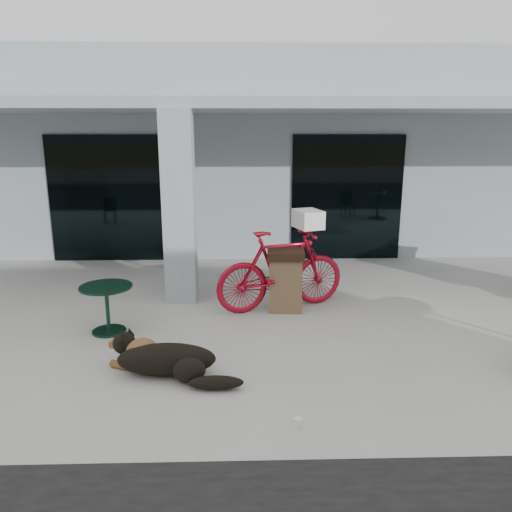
{
  "coord_description": "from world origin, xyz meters",
  "views": [
    {
      "loc": [
        -0.48,
        -5.76,
        2.82
      ],
      "look_at": [
        -0.28,
        1.33,
        1.0
      ],
      "focal_mm": 35.0,
      "sensor_mm": 36.0,
      "label": 1
    }
  ],
  "objects_px": {
    "trash_receptacle": "(285,280)",
    "bicycle": "(281,270)",
    "dog": "(166,358)",
    "cafe_table_near": "(107,309)"
  },
  "relations": [
    {
      "from": "trash_receptacle",
      "to": "bicycle",
      "type": "bearing_deg",
      "value": 168.24
    },
    {
      "from": "bicycle",
      "to": "trash_receptacle",
      "type": "bearing_deg",
      "value": -120.43
    },
    {
      "from": "bicycle",
      "to": "dog",
      "type": "relative_size",
      "value": 1.61
    },
    {
      "from": "cafe_table_near",
      "to": "trash_receptacle",
      "type": "relative_size",
      "value": 0.75
    },
    {
      "from": "dog",
      "to": "trash_receptacle",
      "type": "bearing_deg",
      "value": 78.75
    },
    {
      "from": "cafe_table_near",
      "to": "trash_receptacle",
      "type": "distance_m",
      "value": 2.74
    },
    {
      "from": "dog",
      "to": "cafe_table_near",
      "type": "bearing_deg",
      "value": 152.18
    },
    {
      "from": "dog",
      "to": "cafe_table_near",
      "type": "distance_m",
      "value": 1.66
    },
    {
      "from": "bicycle",
      "to": "trash_receptacle",
      "type": "distance_m",
      "value": 0.17
    },
    {
      "from": "trash_receptacle",
      "to": "dog",
      "type": "bearing_deg",
      "value": -125.74
    }
  ]
}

